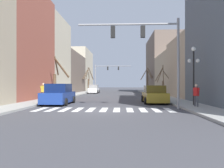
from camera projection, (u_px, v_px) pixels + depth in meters
ground_plane at (103, 110)px, 14.72m from camera, size 240.00×240.00×0.00m
sidewalk_left at (6, 109)px, 15.03m from camera, size 2.40×90.00×0.15m
sidewalk_right at (205, 110)px, 14.42m from camera, size 2.40×90.00×0.15m
building_row_left at (51, 61)px, 37.64m from camera, size 6.00×60.27×13.67m
building_row_right at (182, 61)px, 34.94m from camera, size 6.00×52.12×13.00m
crosswalk_stripes at (104, 110)px, 15.15m from camera, size 9.45×2.60×0.01m
traffic_signal_near at (149, 43)px, 15.70m from camera, size 7.29×0.28×6.51m
traffic_signal_far at (106, 72)px, 53.67m from camera, size 8.88×0.28×6.69m
street_lamp_right_corner at (194, 64)px, 17.09m from camera, size 0.95×0.36×4.58m
car_parked_left_mid at (154, 95)px, 20.55m from camera, size 2.18×4.48×1.67m
car_parked_left_near at (94, 89)px, 43.80m from camera, size 2.03×4.40×1.74m
car_parked_left_far at (59, 95)px, 19.26m from camera, size 2.21×4.68×1.82m
pedestrian_waiting_at_curb at (196, 93)px, 15.92m from camera, size 0.34×0.68×1.63m
pedestrian_crossing_street at (43, 90)px, 22.46m from camera, size 0.75×0.31×1.75m
street_tree_right_far at (88, 80)px, 50.55m from camera, size 2.43×2.61×5.59m
street_tree_left_mid at (148, 80)px, 47.48m from camera, size 2.71×2.38×5.26m
street_tree_right_near at (57, 79)px, 26.33m from camera, size 2.08×1.78×5.03m
street_tree_right_mid at (163, 83)px, 30.87m from camera, size 2.48×1.46×4.38m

